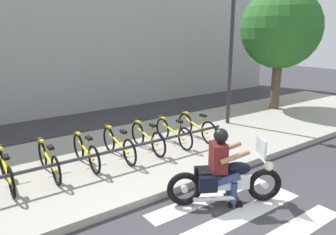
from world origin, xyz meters
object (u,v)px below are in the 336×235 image
bicycle_6 (173,133)px  street_lamp (231,44)px  bicycle_1 (6,170)px  bicycle_5 (148,138)px  rider (223,161)px  motorcycle (226,180)px  bike_rack (114,152)px  bicycle_3 (86,152)px  tree_near_rack (281,29)px  bicycle_4 (119,144)px  bicycle_2 (49,161)px  bicycle_7 (197,127)px

bicycle_6 → street_lamp: (2.71, 0.63, 2.20)m
bicycle_1 → bicycle_5: bicycle_5 is taller
rider → bicycle_6: bearing=70.6°
motorcycle → bike_rack: motorcycle is taller
bicycle_3 → bicycle_5: same height
bicycle_3 → tree_near_rack: tree_near_rack is taller
rider → bicycle_1: (-3.09, 2.73, -0.34)m
bike_rack → motorcycle: bearing=-62.9°
bicycle_6 → tree_near_rack: tree_near_rack is taller
bicycle_4 → bicycle_5: 0.81m
rider → bicycle_5: rider is taller
street_lamp → tree_near_rack: (3.01, 0.40, 0.47)m
rider → bicycle_6: rider is taller
street_lamp → bike_rack: bearing=-166.0°
tree_near_rack → motorcycle: bearing=-150.2°
motorcycle → rider: 0.38m
bicycle_2 → bicycle_7: (4.05, -0.00, 0.01)m
bicycle_2 → bicycle_3: (0.81, -0.00, 0.01)m
rider → bicycle_7: rider is taller
motorcycle → bicycle_2: motorcycle is taller
motorcycle → bicycle_1: size_ratio=1.13×
bicycle_5 → bicycle_6: size_ratio=0.99×
bicycle_2 → bicycle_3: size_ratio=1.04×
tree_near_rack → bicycle_7: bearing=-168.2°
bicycle_1 → bicycle_5: bearing=-0.0°
bicycle_1 → bicycle_2: 0.81m
bicycle_1 → tree_near_rack: 10.19m
bicycle_1 → bicycle_7: bicycle_7 is taller
bicycle_3 → bicycle_5: (1.62, 0.00, 0.00)m
bicycle_3 → bicycle_2: bearing=179.9°
bike_rack → bicycle_3: bearing=126.2°
bike_rack → rider: bearing=-63.8°
bicycle_6 → street_lamp: size_ratio=0.37×
bicycle_5 → street_lamp: (3.52, 0.63, 2.19)m
bicycle_2 → motorcycle: bearing=-49.7°
bicycle_2 → bicycle_5: bearing=-0.0°
rider → bicycle_4: 2.82m
motorcycle → bicycle_7: 3.25m
bicycle_5 → bicycle_6: bicycle_5 is taller
rider → bicycle_6: (0.96, 2.73, -0.34)m
bicycle_3 → bicycle_4: (0.81, 0.00, -0.00)m
bicycle_5 → bike_rack: bicycle_5 is taller
bicycle_2 → bicycle_3: bearing=-0.1°
rider → bicycle_4: bearing=103.6°
bicycle_2 → bicycle_3: bicycle_3 is taller
bicycle_2 → bicycle_5: size_ratio=1.01×
bicycle_5 → street_lamp: bearing=10.1°
bicycle_2 → street_lamp: size_ratio=0.37×
rider → bike_rack: 2.43m
motorcycle → bicycle_4: bearing=104.7°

